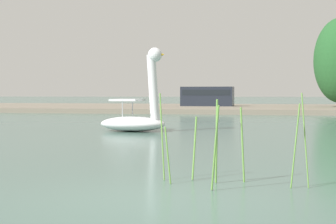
{
  "coord_description": "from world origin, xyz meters",
  "views": [
    {
      "loc": [
        1.59,
        -6.85,
        1.5
      ],
      "look_at": [
        -3.14,
        15.98,
        0.66
      ],
      "focal_mm": 54.26,
      "sensor_mm": 36.0,
      "label": 1
    }
  ],
  "objects": [
    {
      "name": "parked_van",
      "position": [
        -4.32,
        39.54,
        1.33
      ],
      "size": [
        4.81,
        1.93,
        1.78
      ],
      "color": "#1E232D",
      "rests_on": "shore_bank_far"
    },
    {
      "name": "swan_boat",
      "position": [
        -3.76,
        12.69,
        0.67
      ],
      "size": [
        2.74,
        1.69,
        3.32
      ],
      "color": "white",
      "rests_on": "ground_plane"
    },
    {
      "name": "shore_bank_far",
      "position": [
        0.0,
        39.74,
        0.19
      ],
      "size": [
        115.02,
        20.63,
        0.37
      ],
      "primitive_type": "cube",
      "color": "slate",
      "rests_on": "ground_plane"
    },
    {
      "name": "reed_clump_foreground",
      "position": [
        0.76,
        1.51,
        0.66
      ],
      "size": [
        2.52,
        1.23,
        1.52
      ],
      "color": "#669942",
      "rests_on": "ground_plane"
    },
    {
      "name": "ground_plane",
      "position": [
        0.0,
        0.0,
        0.0
      ],
      "size": [
        491.59,
        491.59,
        0.0
      ],
      "primitive_type": "plane",
      "color": "#47665B"
    }
  ]
}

